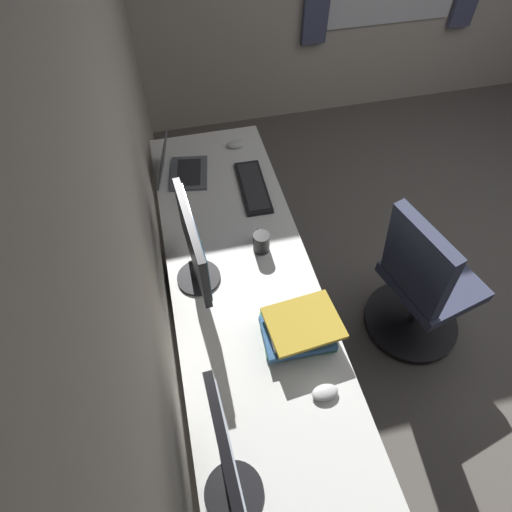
# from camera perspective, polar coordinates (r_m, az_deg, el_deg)

# --- Properties ---
(floor_plane) EXTENTS (5.25, 5.25, 0.00)m
(floor_plane) POSITION_cam_1_polar(r_m,az_deg,el_deg) (3.30, 30.25, -2.75)
(floor_plane) COLOR #59544F
(wall_back) EXTENTS (4.98, 0.10, 2.60)m
(wall_back) POSITION_cam_1_polar(r_m,az_deg,el_deg) (1.61, -17.42, 8.84)
(wall_back) COLOR beige
(wall_back) RESTS_ON ground
(desk) EXTENTS (2.40, 0.67, 0.73)m
(desk) POSITION_cam_1_polar(r_m,az_deg,el_deg) (1.99, -1.41, -5.29)
(desk) COLOR white
(desk) RESTS_ON ground
(drawer_pedestal) EXTENTS (0.40, 0.51, 0.69)m
(drawer_pedestal) POSITION_cam_1_polar(r_m,az_deg,el_deg) (2.35, -2.83, -6.17)
(drawer_pedestal) COLOR white
(drawer_pedestal) RESTS_ON ground
(monitor_primary) EXTENTS (0.54, 0.20, 0.40)m
(monitor_primary) POSITION_cam_1_polar(r_m,az_deg,el_deg) (1.40, -3.26, -27.62)
(monitor_primary) COLOR black
(monitor_primary) RESTS_ON desk
(monitor_secondary) EXTENTS (0.48, 0.20, 0.41)m
(monitor_secondary) POSITION_cam_1_polar(r_m,az_deg,el_deg) (1.80, -8.35, 1.37)
(monitor_secondary) COLOR black
(monitor_secondary) RESTS_ON desk
(laptop_leftmost) EXTENTS (0.32, 0.31, 0.20)m
(laptop_leftmost) POSITION_cam_1_polar(r_m,az_deg,el_deg) (2.46, -10.33, 11.53)
(laptop_leftmost) COLOR #595B60
(laptop_leftmost) RESTS_ON desk
(keyboard_main) EXTENTS (0.42, 0.15, 0.02)m
(keyboard_main) POSITION_cam_1_polar(r_m,az_deg,el_deg) (2.36, -0.39, 9.24)
(keyboard_main) COLOR black
(keyboard_main) RESTS_ON desk
(mouse_main) EXTENTS (0.06, 0.10, 0.03)m
(mouse_main) POSITION_cam_1_polar(r_m,az_deg,el_deg) (2.64, -2.73, 14.73)
(mouse_main) COLOR silver
(mouse_main) RESTS_ON desk
(mouse_spare) EXTENTS (0.06, 0.10, 0.03)m
(mouse_spare) POSITION_cam_1_polar(r_m,az_deg,el_deg) (1.72, 9.24, -17.59)
(mouse_spare) COLOR silver
(mouse_spare) RESTS_ON desk
(book_stack_near) EXTENTS (0.26, 0.32, 0.11)m
(book_stack_near) POSITION_cam_1_polar(r_m,az_deg,el_deg) (1.77, 5.85, -9.71)
(book_stack_near) COLOR #3D8456
(book_stack_near) RESTS_ON desk
(coffee_mug) EXTENTS (0.12, 0.08, 0.10)m
(coffee_mug) POSITION_cam_1_polar(r_m,az_deg,el_deg) (2.03, 0.71, 1.89)
(coffee_mug) COLOR black
(coffee_mug) RESTS_ON desk
(office_chair) EXTENTS (0.56, 0.59, 0.97)m
(office_chair) POSITION_cam_1_polar(r_m,az_deg,el_deg) (2.44, 21.29, -3.85)
(office_chair) COLOR #383D56
(office_chair) RESTS_ON ground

